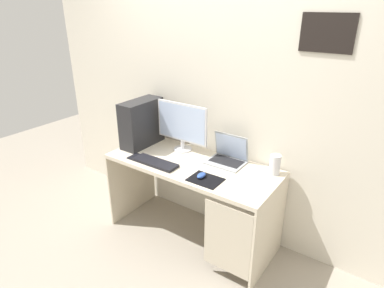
# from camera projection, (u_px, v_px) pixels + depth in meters

# --- Properties ---
(ground_plane) EXTENTS (8.00, 8.00, 0.00)m
(ground_plane) POSITION_uv_depth(u_px,v_px,m) (192.00, 235.00, 3.16)
(ground_plane) COLOR #9E9384
(wall_back) EXTENTS (4.00, 0.05, 2.60)m
(wall_back) POSITION_uv_depth(u_px,v_px,m) (215.00, 95.00, 2.91)
(wall_back) COLOR beige
(wall_back) RESTS_ON ground_plane
(desk) EXTENTS (1.53, 0.64, 0.78)m
(desk) POSITION_uv_depth(u_px,v_px,m) (193.00, 180.00, 2.89)
(desk) COLOR beige
(desk) RESTS_ON ground_plane
(pc_tower) EXTENTS (0.19, 0.45, 0.44)m
(pc_tower) POSITION_uv_depth(u_px,v_px,m) (142.00, 123.00, 3.14)
(pc_tower) COLOR #232326
(pc_tower) RESTS_ON desk
(monitor) EXTENTS (0.54, 0.17, 0.46)m
(monitor) POSITION_uv_depth(u_px,v_px,m) (182.00, 125.00, 3.00)
(monitor) COLOR silver
(monitor) RESTS_ON desk
(laptop) EXTENTS (0.32, 0.24, 0.25)m
(laptop) POSITION_uv_depth(u_px,v_px,m) (228.00, 157.00, 2.85)
(laptop) COLOR #9EA3A8
(laptop) RESTS_ON desk
(speaker) EXTENTS (0.09, 0.09, 0.17)m
(speaker) POSITION_uv_depth(u_px,v_px,m) (275.00, 165.00, 2.64)
(speaker) COLOR silver
(speaker) RESTS_ON desk
(keyboard) EXTENTS (0.42, 0.14, 0.02)m
(keyboard) POSITION_uv_depth(u_px,v_px,m) (155.00, 163.00, 2.83)
(keyboard) COLOR black
(keyboard) RESTS_ON desk
(mousepad) EXTENTS (0.26, 0.20, 0.00)m
(mousepad) POSITION_uv_depth(u_px,v_px,m) (205.00, 180.00, 2.58)
(mousepad) COLOR black
(mousepad) RESTS_ON desk
(mouse_left) EXTENTS (0.06, 0.10, 0.03)m
(mouse_left) POSITION_uv_depth(u_px,v_px,m) (201.00, 175.00, 2.60)
(mouse_left) COLOR #2D51B2
(mouse_left) RESTS_ON mousepad
(cell_phone) EXTENTS (0.07, 0.13, 0.01)m
(cell_phone) POSITION_uv_depth(u_px,v_px,m) (134.00, 156.00, 2.96)
(cell_phone) COLOR black
(cell_phone) RESTS_ON desk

